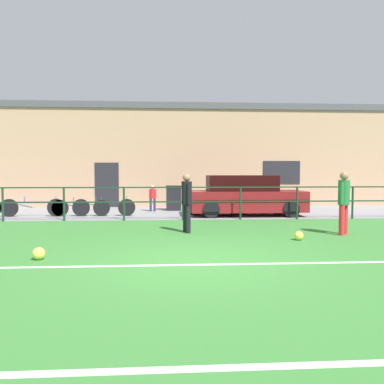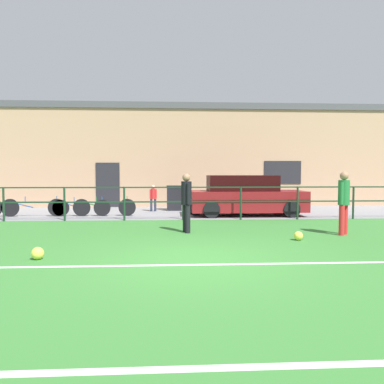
% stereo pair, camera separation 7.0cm
% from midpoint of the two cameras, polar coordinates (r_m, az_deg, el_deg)
% --- Properties ---
extents(ground, '(60.00, 44.00, 0.04)m').
position_cam_midpoint_polar(ground, '(7.15, 0.57, -10.38)').
color(ground, '#387A33').
extents(field_line_touchline, '(36.00, 0.11, 0.00)m').
position_cam_midpoint_polar(field_line_touchline, '(6.81, 0.78, -10.88)').
color(field_line_touchline, white).
rests_on(field_line_touchline, ground).
extents(field_line_hash, '(36.00, 0.11, 0.00)m').
position_cam_midpoint_polar(field_line_hash, '(3.48, 5.31, -24.83)').
color(field_line_hash, white).
rests_on(field_line_hash, ground).
extents(pavement_strip, '(48.00, 5.00, 0.02)m').
position_cam_midpoint_polar(pavement_strip, '(15.54, -1.53, -3.06)').
color(pavement_strip, gray).
rests_on(pavement_strip, ground).
extents(perimeter_fence, '(36.07, 0.07, 1.15)m').
position_cam_midpoint_polar(perimeter_fence, '(12.98, -1.20, -0.97)').
color(perimeter_fence, '#193823').
rests_on(perimeter_fence, ground).
extents(clubhouse_facade, '(28.00, 2.56, 4.94)m').
position_cam_midpoint_polar(clubhouse_facade, '(19.17, -1.88, 5.45)').
color(clubhouse_facade, tan).
rests_on(clubhouse_facade, ground).
extents(player_goalkeeper, '(0.28, 0.43, 1.61)m').
position_cam_midpoint_polar(player_goalkeeper, '(10.28, -0.64, -1.06)').
color(player_goalkeeper, black).
rests_on(player_goalkeeper, ground).
extents(player_striker, '(0.35, 0.36, 1.66)m').
position_cam_midpoint_polar(player_striker, '(10.66, 22.03, -0.98)').
color(player_striker, red).
rests_on(player_striker, ground).
extents(soccer_ball_match, '(0.23, 0.23, 0.23)m').
position_cam_midpoint_polar(soccer_ball_match, '(7.73, -21.96, -8.55)').
color(soccer_ball_match, '#E5E04C').
rests_on(soccer_ball_match, ground).
extents(soccer_ball_spare, '(0.22, 0.22, 0.22)m').
position_cam_midpoint_polar(soccer_ball_spare, '(9.53, 15.90, -6.35)').
color(soccer_ball_spare, '#E5E04C').
rests_on(soccer_ball_spare, ground).
extents(spectator_child, '(0.30, 0.19, 1.10)m').
position_cam_midpoint_polar(spectator_child, '(15.85, -5.73, -0.66)').
color(spectator_child, '#232D4C').
rests_on(spectator_child, pavement_strip).
extents(parked_car_red, '(4.26, 1.76, 1.51)m').
position_cam_midpoint_polar(parked_car_red, '(14.43, 8.24, -0.65)').
color(parked_car_red, maroon).
rests_on(parked_car_red, pavement_strip).
extents(bicycle_parked_0, '(2.31, 0.04, 0.74)m').
position_cam_midpoint_polar(bicycle_parked_0, '(14.41, -12.92, -2.22)').
color(bicycle_parked_0, black).
rests_on(bicycle_parked_0, pavement_strip).
extents(bicycle_parked_1, '(2.33, 0.04, 0.75)m').
position_cam_midpoint_polar(bicycle_parked_1, '(15.05, -22.63, -2.13)').
color(bicycle_parked_1, black).
rests_on(bicycle_parked_1, pavement_strip).
extents(bicycle_parked_2, '(2.12, 0.04, 0.72)m').
position_cam_midpoint_polar(bicycle_parked_2, '(14.57, -16.17, -2.26)').
color(bicycle_parked_2, black).
rests_on(bicycle_parked_2, pavement_strip).
extents(bicycle_parked_4, '(2.29, 0.04, 0.74)m').
position_cam_midpoint_polar(bicycle_parked_4, '(14.31, 3.92, -2.19)').
color(bicycle_parked_4, black).
rests_on(bicycle_parked_4, pavement_strip).
extents(trash_bin_0, '(0.66, 0.56, 1.06)m').
position_cam_midpoint_polar(trash_bin_0, '(16.21, -2.56, -0.88)').
color(trash_bin_0, black).
rests_on(trash_bin_0, pavement_strip).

